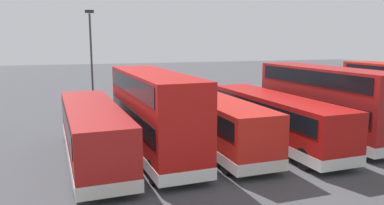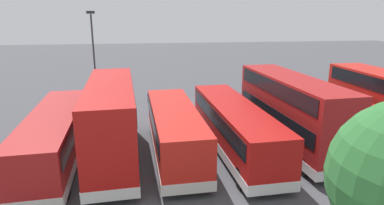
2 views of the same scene
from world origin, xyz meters
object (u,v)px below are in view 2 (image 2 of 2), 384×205
Objects in this scene: bus_single_deck_fourth at (234,126)px; bus_double_decker_sixth at (112,119)px; bus_double_decker_third at (290,110)px; bus_single_deck_fifth at (175,130)px; waste_bin_yellow at (151,97)px; lamp_post_tall at (94,52)px; bus_single_deck_seventh at (55,135)px; car_hatchback_silver at (266,97)px; bus_single_deck_second at (341,119)px.

bus_double_decker_sixth is (7.39, 0.12, 0.82)m from bus_single_deck_fourth.
bus_double_decker_third is 1.00× the size of bus_double_decker_sixth.
bus_single_deck_fifth is 12.88m from waste_bin_yellow.
lamp_post_tall reaches higher than bus_double_decker_third.
bus_single_deck_seventh is 2.84× the size of car_hatchback_silver.
lamp_post_tall is (17.21, -12.15, 3.37)m from bus_single_deck_second.
bus_single_deck_seventh is at bearing 32.07° from car_hatchback_silver.
bus_double_decker_third is (3.62, -0.00, 0.83)m from bus_single_deck_second.
waste_bin_yellow is (4.89, -12.54, -1.15)m from bus_single_deck_fourth.
car_hatchback_silver is at bearing -82.87° from bus_single_deck_second.
bus_single_deck_second is 11.56× the size of waste_bin_yellow.
lamp_post_tall is at bearing 2.22° from waste_bin_yellow.
bus_single_deck_fourth is 1.16× the size of bus_single_deck_fifth.
car_hatchback_silver is at bearing -103.09° from bus_double_decker_third.
waste_bin_yellow is at bearing -114.33° from bus_single_deck_seventh.
car_hatchback_silver is at bearing -147.93° from bus_single_deck_seventh.
bus_double_decker_sixth reaches higher than waste_bin_yellow.
lamp_post_tall is (6.16, -12.58, 3.37)m from bus_single_deck_fifth.
bus_double_decker_third is 11.50× the size of waste_bin_yellow.
lamp_post_tall is (-0.70, -12.45, 3.37)m from bus_single_deck_seventh.
waste_bin_yellow is at bearing -45.37° from bus_single_deck_second.
waste_bin_yellow is (-2.50, -12.65, -1.97)m from bus_double_decker_sixth.
lamp_post_tall is 6.76m from waste_bin_yellow.
bus_single_deck_second is 21.34m from lamp_post_tall.
bus_double_decker_third is 1.05× the size of bus_single_deck_fifth.
lamp_post_tall is at bearing -78.58° from bus_double_decker_sixth.
bus_single_deck_second is 11.05m from bus_single_deck_fifth.
lamp_post_tall reaches higher than bus_single_deck_second.
waste_bin_yellow is at bearing -55.24° from bus_double_decker_third.
bus_double_decker_sixth is at bearing 0.90° from bus_single_deck_fourth.
bus_single_deck_fifth is 14.42m from car_hatchback_silver.
lamp_post_tall is (2.52, -12.46, 2.55)m from bus_double_decker_sixth.
waste_bin_yellow is at bearing -11.48° from car_hatchback_silver.
bus_double_decker_third is 3.78m from bus_single_deck_fourth.
bus_single_deck_fourth is 1.11× the size of bus_double_decker_sixth.
bus_single_deck_second is 1.00× the size of bus_double_decker_sixth.
car_hatchback_silver is (-6.04, -10.32, -0.92)m from bus_single_deck_fourth.
lamp_post_tall is (13.59, -12.15, 2.55)m from bus_double_decker_third.
bus_single_deck_fifth is at bearing 95.11° from waste_bin_yellow.
bus_double_decker_sixth reaches higher than bus_single_deck_fifth.
bus_single_deck_fifth is 11.00× the size of waste_bin_yellow.
bus_double_decker_third reaches higher than waste_bin_yellow.
lamp_post_tall is at bearing -93.20° from bus_single_deck_seventh.
bus_single_deck_seventh is 1.36× the size of lamp_post_tall.
lamp_post_tall is at bearing -7.23° from car_hatchback_silver.
bus_single_deck_seventh reaches higher than car_hatchback_silver.
bus_double_decker_third is 15.16m from waste_bin_yellow.
bus_double_decker_third is at bearing -178.40° from bus_double_decker_sixth.
bus_single_deck_seventh reaches higher than waste_bin_yellow.
bus_single_deck_second is at bearing -177.78° from bus_single_deck_fifth.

